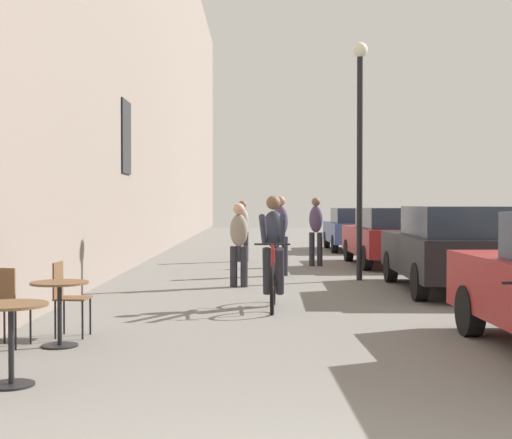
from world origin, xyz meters
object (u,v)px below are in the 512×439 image
Objects in this scene: cafe_chair_mid_toward_street at (65,293)px; parked_car_fourth at (352,228)px; parked_car_third at (387,236)px; pedestrian_near at (237,240)px; cafe_table_near at (9,326)px; street_lamp at (358,130)px; parked_car_second at (448,247)px; pedestrian_far at (314,227)px; cafe_table_mid at (58,300)px; cafe_chair_mid_toward_wall at (4,301)px; cyclist_on_bicycle at (271,255)px; pedestrian_mid at (278,231)px; pedestrian_furthest at (240,227)px.

parked_car_fourth is (5.53, 15.83, 0.23)m from cafe_chair_mid_toward_street.
cafe_chair_mid_toward_street is 0.21× the size of parked_car_third.
cafe_table_near is at bearing -103.52° from pedestrian_near.
street_lamp is at bearing -109.56° from parked_car_third.
pedestrian_far is at bearing 110.47° from parked_car_second.
cafe_table_mid is 6.07m from pedestrian_near.
cafe_table_mid is 0.81× the size of cafe_chair_mid_toward_street.
cafe_chair_mid_toward_street is at bearing 53.71° from cafe_chair_mid_toward_wall.
cyclist_on_bicycle is (2.52, 2.42, 0.29)m from cafe_chair_mid_toward_street.
pedestrian_mid is 0.42× the size of parked_car_third.
cyclist_on_bicycle is 8.05m from parked_car_third.
street_lamp is at bearing 125.30° from parked_car_second.
pedestrian_far is at bearing 70.42° from cafe_table_mid.
pedestrian_far reaches higher than cyclist_on_bicycle.
street_lamp is at bearing -79.61° from pedestrian_far.
parked_car_fourth is (-0.09, 5.98, -0.02)m from parked_car_third.
cafe_chair_mid_toward_wall is 8.10m from parked_car_second.
street_lamp is (4.88, 7.07, 2.59)m from cafe_chair_mid_toward_wall.
parked_car_second is 1.04× the size of parked_car_third.
pedestrian_furthest is 0.41× the size of parked_car_fourth.
cafe_table_near is 10.07m from street_lamp.
cafe_chair_mid_toward_street is 10.50m from pedestrian_far.
parked_car_third is (6.11, 10.53, 0.25)m from cafe_chair_mid_toward_wall.
parked_car_fourth is at bearing 70.74° from cafe_chair_mid_toward_street.
cyclist_on_bicycle is at bearing -77.94° from pedestrian_near.
cyclist_on_bicycle is 3.83m from parked_car_second.
parked_car_second is at bearing 37.83° from cafe_chair_mid_toward_street.
cafe_chair_mid_toward_street is at bearing -111.06° from pedestrian_far.
pedestrian_near is at bearing -111.69° from pedestrian_far.
parked_car_fourth is at bearing 77.33° from cyclist_on_bicycle.
pedestrian_far is at bearing 80.35° from cyclist_on_bicycle.
pedestrian_far is 5.68m from parked_car_second.
parked_car_fourth is (5.46, 16.43, 0.22)m from cafe_table_mid.
cafe_chair_mid_toward_street is 7.29m from parked_car_second.
parked_car_fourth is at bearing 83.11° from street_lamp.
pedestrian_mid is at bearing -76.99° from pedestrian_furthest.
pedestrian_mid is at bearing 69.17° from cafe_chair_mid_toward_street.
parked_car_fourth reaches higher than cafe_table_mid.
cafe_table_near is at bearing -116.02° from street_lamp.
pedestrian_mid is (2.66, 9.67, 0.47)m from cafe_table_near.
parked_car_third is at bearing 51.79° from pedestrian_near.
cafe_table_near is at bearing -105.40° from pedestrian_mid.
cafe_chair_mid_toward_street is at bearing -136.10° from cyclist_on_bicycle.
cafe_chair_mid_toward_wall is 11.31m from pedestrian_far.
cafe_table_mid is 17.32m from parked_car_fourth.
cafe_table_mid is 0.18× the size of parked_car_fourth.
pedestrian_mid reaches higher than cafe_chair_mid_toward_street.
cafe_chair_mid_toward_wall is at bearing 110.23° from cafe_table_near.
cafe_chair_mid_toward_wall is 17.57m from parked_car_fourth.
pedestrian_near is at bearing -153.48° from street_lamp.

